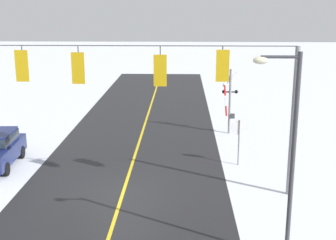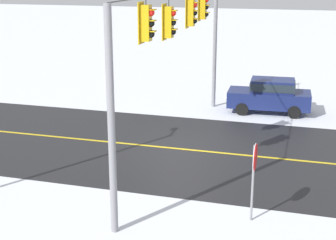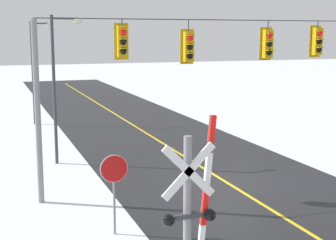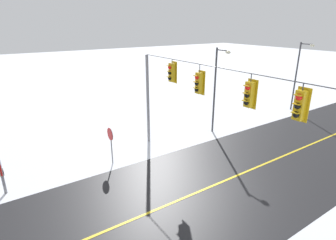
% 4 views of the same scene
% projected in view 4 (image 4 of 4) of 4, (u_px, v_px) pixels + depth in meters
% --- Properties ---
extents(ground_plane, '(160.00, 160.00, 0.00)m').
position_uv_depth(ground_plane, '(215.00, 185.00, 14.56)').
color(ground_plane, silver).
extents(road_asphalt, '(9.00, 80.00, 0.01)m').
position_uv_depth(road_asphalt, '(283.00, 156.00, 17.71)').
color(road_asphalt, black).
rests_on(road_asphalt, ground).
extents(lane_centre_line, '(0.14, 72.00, 0.01)m').
position_uv_depth(lane_centre_line, '(283.00, 156.00, 17.71)').
color(lane_centre_line, gold).
rests_on(lane_centre_line, ground).
extents(signal_span, '(14.20, 0.47, 6.22)m').
position_uv_depth(signal_span, '(220.00, 106.00, 13.08)').
color(signal_span, gray).
rests_on(signal_span, ground).
extents(stop_sign, '(0.80, 0.09, 2.35)m').
position_uv_depth(stop_sign, '(111.00, 138.00, 16.25)').
color(stop_sign, gray).
rests_on(stop_sign, ground).
extents(streetlamp_near, '(1.39, 0.28, 6.50)m').
position_uv_depth(streetlamp_near, '(217.00, 83.00, 20.32)').
color(streetlamp_near, '#38383D').
rests_on(streetlamp_near, ground).
extents(streetlamp_far, '(1.39, 0.28, 6.50)m').
position_uv_depth(streetlamp_far, '(299.00, 70.00, 25.86)').
color(streetlamp_far, '#38383D').
rests_on(streetlamp_far, ground).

